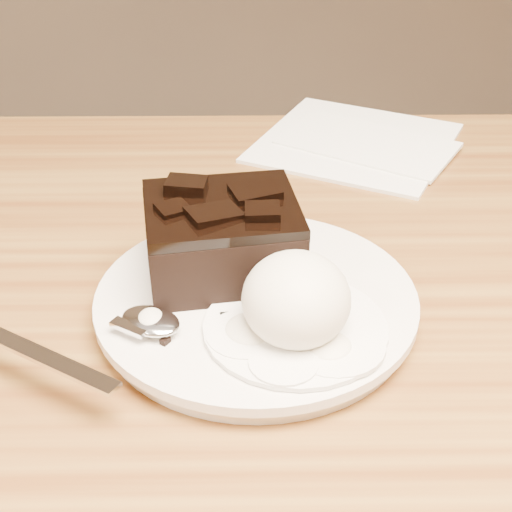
{
  "coord_description": "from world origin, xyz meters",
  "views": [
    {
      "loc": [
        -0.07,
        -0.33,
        1.05
      ],
      "look_at": [
        -0.07,
        0.07,
        0.79
      ],
      "focal_mm": 53.34,
      "sensor_mm": 36.0,
      "label": 1
    }
  ],
  "objects_px": {
    "plate": "(256,305)",
    "spoon": "(151,323)",
    "brownie": "(223,242)",
    "ice_cream_scoop": "(296,299)",
    "napkin": "(355,141)"
  },
  "relations": [
    {
      "from": "plate",
      "to": "spoon",
      "type": "xyz_separation_m",
      "value": [
        -0.06,
        -0.04,
        0.01
      ]
    },
    {
      "from": "plate",
      "to": "spoon",
      "type": "distance_m",
      "value": 0.07
    },
    {
      "from": "brownie",
      "to": "spoon",
      "type": "relative_size",
      "value": 0.62
    },
    {
      "from": "ice_cream_scoop",
      "to": "spoon",
      "type": "xyz_separation_m",
      "value": [
        -0.09,
        0.0,
        -0.02
      ]
    },
    {
      "from": "spoon",
      "to": "plate",
      "type": "bearing_deg",
      "value": -29.38
    },
    {
      "from": "brownie",
      "to": "napkin",
      "type": "distance_m",
      "value": 0.27
    },
    {
      "from": "brownie",
      "to": "ice_cream_scoop",
      "type": "xyz_separation_m",
      "value": [
        0.04,
        -0.06,
        0.0
      ]
    },
    {
      "from": "plate",
      "to": "napkin",
      "type": "height_order",
      "value": "plate"
    },
    {
      "from": "plate",
      "to": "spoon",
      "type": "height_order",
      "value": "spoon"
    },
    {
      "from": "brownie",
      "to": "plate",
      "type": "bearing_deg",
      "value": -51.78
    },
    {
      "from": "plate",
      "to": "ice_cream_scoop",
      "type": "distance_m",
      "value": 0.05
    },
    {
      "from": "brownie",
      "to": "ice_cream_scoop",
      "type": "bearing_deg",
      "value": -55.26
    },
    {
      "from": "brownie",
      "to": "spoon",
      "type": "xyz_separation_m",
      "value": [
        -0.04,
        -0.06,
        -0.02
      ]
    },
    {
      "from": "ice_cream_scoop",
      "to": "spoon",
      "type": "bearing_deg",
      "value": 178.76
    },
    {
      "from": "ice_cream_scoop",
      "to": "napkin",
      "type": "bearing_deg",
      "value": 76.32
    }
  ]
}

